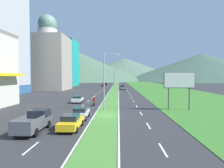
# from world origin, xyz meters

# --- Properties ---
(ground_plane) EXTENTS (600.00, 600.00, 0.00)m
(ground_plane) POSITION_xyz_m (0.00, 0.00, 0.00)
(ground_plane) COLOR #2D2D30
(grass_median) EXTENTS (3.20, 240.00, 0.06)m
(grass_median) POSITION_xyz_m (0.00, 60.00, 0.03)
(grass_median) COLOR #477F33
(grass_median) RESTS_ON ground_plane
(grass_verge_right) EXTENTS (24.00, 240.00, 0.06)m
(grass_verge_right) POSITION_xyz_m (20.60, 60.00, 0.03)
(grass_verge_right) COLOR #387028
(grass_verge_right) RESTS_ON ground_plane
(lane_dash_left_1) EXTENTS (0.16, 2.80, 0.01)m
(lane_dash_left_1) POSITION_xyz_m (-5.10, -12.80, 0.01)
(lane_dash_left_1) COLOR silver
(lane_dash_left_1) RESTS_ON ground_plane
(lane_dash_left_2) EXTENTS (0.16, 2.80, 0.01)m
(lane_dash_left_2) POSITION_xyz_m (-5.10, -5.59, 0.01)
(lane_dash_left_2) COLOR silver
(lane_dash_left_2) RESTS_ON ground_plane
(lane_dash_left_3) EXTENTS (0.16, 2.80, 0.01)m
(lane_dash_left_3) POSITION_xyz_m (-5.10, 1.61, 0.01)
(lane_dash_left_3) COLOR silver
(lane_dash_left_3) RESTS_ON ground_plane
(lane_dash_left_4) EXTENTS (0.16, 2.80, 0.01)m
(lane_dash_left_4) POSITION_xyz_m (-5.10, 8.81, 0.01)
(lane_dash_left_4) COLOR silver
(lane_dash_left_4) RESTS_ON ground_plane
(lane_dash_left_5) EXTENTS (0.16, 2.80, 0.01)m
(lane_dash_left_5) POSITION_xyz_m (-5.10, 16.02, 0.01)
(lane_dash_left_5) COLOR silver
(lane_dash_left_5) RESTS_ON ground_plane
(lane_dash_left_6) EXTENTS (0.16, 2.80, 0.01)m
(lane_dash_left_6) POSITION_xyz_m (-5.10, 23.22, 0.01)
(lane_dash_left_6) COLOR silver
(lane_dash_left_6) RESTS_ON ground_plane
(lane_dash_left_7) EXTENTS (0.16, 2.80, 0.01)m
(lane_dash_left_7) POSITION_xyz_m (-5.10, 30.42, 0.01)
(lane_dash_left_7) COLOR silver
(lane_dash_left_7) RESTS_ON ground_plane
(lane_dash_left_8) EXTENTS (0.16, 2.80, 0.01)m
(lane_dash_left_8) POSITION_xyz_m (-5.10, 37.63, 0.01)
(lane_dash_left_8) COLOR silver
(lane_dash_left_8) RESTS_ON ground_plane
(lane_dash_left_9) EXTENTS (0.16, 2.80, 0.01)m
(lane_dash_left_9) POSITION_xyz_m (-5.10, 44.83, 0.01)
(lane_dash_left_9) COLOR silver
(lane_dash_left_9) RESTS_ON ground_plane
(lane_dash_left_10) EXTENTS (0.16, 2.80, 0.01)m
(lane_dash_left_10) POSITION_xyz_m (-5.10, 52.03, 0.01)
(lane_dash_left_10) COLOR silver
(lane_dash_left_10) RESTS_ON ground_plane
(lane_dash_left_11) EXTENTS (0.16, 2.80, 0.01)m
(lane_dash_left_11) POSITION_xyz_m (-5.10, 59.24, 0.01)
(lane_dash_left_11) COLOR silver
(lane_dash_left_11) RESTS_ON ground_plane
(lane_dash_right_1) EXTENTS (0.16, 2.80, 0.01)m
(lane_dash_right_1) POSITION_xyz_m (5.10, -12.80, 0.01)
(lane_dash_right_1) COLOR silver
(lane_dash_right_1) RESTS_ON ground_plane
(lane_dash_right_2) EXTENTS (0.16, 2.80, 0.01)m
(lane_dash_right_2) POSITION_xyz_m (5.10, -5.59, 0.01)
(lane_dash_right_2) COLOR silver
(lane_dash_right_2) RESTS_ON ground_plane
(lane_dash_right_3) EXTENTS (0.16, 2.80, 0.01)m
(lane_dash_right_3) POSITION_xyz_m (5.10, 1.61, 0.01)
(lane_dash_right_3) COLOR silver
(lane_dash_right_3) RESTS_ON ground_plane
(lane_dash_right_4) EXTENTS (0.16, 2.80, 0.01)m
(lane_dash_right_4) POSITION_xyz_m (5.10, 8.81, 0.01)
(lane_dash_right_4) COLOR silver
(lane_dash_right_4) RESTS_ON ground_plane
(lane_dash_right_5) EXTENTS (0.16, 2.80, 0.01)m
(lane_dash_right_5) POSITION_xyz_m (5.10, 16.02, 0.01)
(lane_dash_right_5) COLOR silver
(lane_dash_right_5) RESTS_ON ground_plane
(lane_dash_right_6) EXTENTS (0.16, 2.80, 0.01)m
(lane_dash_right_6) POSITION_xyz_m (5.10, 23.22, 0.01)
(lane_dash_right_6) COLOR silver
(lane_dash_right_6) RESTS_ON ground_plane
(lane_dash_right_7) EXTENTS (0.16, 2.80, 0.01)m
(lane_dash_right_7) POSITION_xyz_m (5.10, 30.42, 0.01)
(lane_dash_right_7) COLOR silver
(lane_dash_right_7) RESTS_ON ground_plane
(lane_dash_right_8) EXTENTS (0.16, 2.80, 0.01)m
(lane_dash_right_8) POSITION_xyz_m (5.10, 37.63, 0.01)
(lane_dash_right_8) COLOR silver
(lane_dash_right_8) RESTS_ON ground_plane
(lane_dash_right_9) EXTENTS (0.16, 2.80, 0.01)m
(lane_dash_right_9) POSITION_xyz_m (5.10, 44.83, 0.01)
(lane_dash_right_9) COLOR silver
(lane_dash_right_9) RESTS_ON ground_plane
(lane_dash_right_10) EXTENTS (0.16, 2.80, 0.01)m
(lane_dash_right_10) POSITION_xyz_m (5.10, 52.03, 0.01)
(lane_dash_right_10) COLOR silver
(lane_dash_right_10) RESTS_ON ground_plane
(lane_dash_right_11) EXTENTS (0.16, 2.80, 0.01)m
(lane_dash_right_11) POSITION_xyz_m (5.10, 59.24, 0.01)
(lane_dash_right_11) COLOR silver
(lane_dash_right_11) RESTS_ON ground_plane
(edge_line_median_left) EXTENTS (0.16, 240.00, 0.01)m
(edge_line_median_left) POSITION_xyz_m (-1.75, 60.00, 0.01)
(edge_line_median_left) COLOR silver
(edge_line_median_left) RESTS_ON ground_plane
(edge_line_median_right) EXTENTS (0.16, 240.00, 0.01)m
(edge_line_median_right) POSITION_xyz_m (1.75, 60.00, 0.01)
(edge_line_median_right) COLOR silver
(edge_line_median_right) RESTS_ON ground_plane
(domed_building) EXTENTS (16.37, 16.37, 31.06)m
(domed_building) POSITION_xyz_m (-27.75, 52.79, 12.44)
(domed_building) COLOR #9E9384
(domed_building) RESTS_ON ground_plane
(midrise_colored) EXTENTS (17.86, 17.86, 26.31)m
(midrise_colored) POSITION_xyz_m (-32.06, 85.31, 13.16)
(midrise_colored) COLOR teal
(midrise_colored) RESTS_ON ground_plane
(hill_far_left) EXTENTS (186.58, 186.58, 39.85)m
(hill_far_left) POSITION_xyz_m (-58.54, 222.51, 19.93)
(hill_far_left) COLOR #47664C
(hill_far_left) RESTS_ON ground_plane
(hill_far_center) EXTENTS (193.46, 193.46, 35.79)m
(hill_far_center) POSITION_xyz_m (10.24, 295.78, 17.90)
(hill_far_center) COLOR #516B56
(hill_far_center) RESTS_ON ground_plane
(hill_far_right) EXTENTS (206.85, 206.85, 34.97)m
(hill_far_right) POSITION_xyz_m (109.42, 230.94, 17.48)
(hill_far_right) COLOR #3D5647
(hill_far_right) RESTS_ON ground_plane
(street_lamp_near) EXTENTS (2.58, 0.35, 9.47)m
(street_lamp_near) POSITION_xyz_m (-0.43, 4.57, 5.40)
(street_lamp_near) COLOR #99999E
(street_lamp_near) RESTS_ON ground_plane
(street_lamp_mid) EXTENTS (2.64, 0.32, 8.11)m
(street_lamp_mid) POSITION_xyz_m (0.09, 34.77, 4.70)
(street_lamp_mid) COLOR #99999E
(street_lamp_mid) RESTS_ON ground_plane
(street_lamp_far) EXTENTS (3.23, 0.28, 8.68)m
(street_lamp_far) POSITION_xyz_m (-0.31, 65.02, 5.06)
(street_lamp_far) COLOR #99999E
(street_lamp_far) RESTS_ON ground_plane
(billboard_roadside) EXTENTS (4.98, 0.28, 6.28)m
(billboard_roadside) POSITION_xyz_m (11.55, 4.38, 4.69)
(billboard_roadside) COLOR #4C4C51
(billboard_roadside) RESTS_ON ground_plane
(car_0) EXTENTS (1.91, 4.73, 1.47)m
(car_0) POSITION_xyz_m (-6.73, 80.58, 0.77)
(car_0) COLOR maroon
(car_0) RESTS_ON ground_plane
(car_1) EXTENTS (1.96, 4.46, 1.48)m
(car_1) POSITION_xyz_m (-3.32, -2.06, 0.75)
(car_1) COLOR #B2B2B7
(car_1) RESTS_ON ground_plane
(car_2) EXTENTS (1.96, 4.12, 1.44)m
(car_2) POSITION_xyz_m (-6.96, 13.40, 0.74)
(car_2) COLOR silver
(car_2) RESTS_ON ground_plane
(car_3) EXTENTS (2.00, 4.33, 1.50)m
(car_3) POSITION_xyz_m (-6.74, 96.39, 0.78)
(car_3) COLOR black
(car_3) RESTS_ON ground_plane
(car_4) EXTENTS (2.04, 4.01, 1.51)m
(car_4) POSITION_xyz_m (3.49, 54.90, 0.77)
(car_4) COLOR slate
(car_4) RESTS_ON ground_plane
(car_5) EXTENTS (2.02, 4.71, 1.56)m
(car_5) POSITION_xyz_m (-3.33, -7.24, 0.79)
(car_5) COLOR yellow
(car_5) RESTS_ON ground_plane
(car_6) EXTENTS (2.01, 4.25, 1.50)m
(car_6) POSITION_xyz_m (3.45, 65.98, 0.78)
(car_6) COLOR black
(car_6) RESTS_ON ground_plane
(pickup_truck_0) EXTENTS (2.18, 5.40, 2.00)m
(pickup_truck_0) POSITION_xyz_m (-6.87, -8.09, 0.98)
(pickup_truck_0) COLOR #515459
(pickup_truck_0) RESTS_ON ground_plane
(motorcycle_rider) EXTENTS (0.36, 2.00, 1.80)m
(motorcycle_rider) POSITION_xyz_m (-2.98, 9.40, 0.75)
(motorcycle_rider) COLOR black
(motorcycle_rider) RESTS_ON ground_plane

